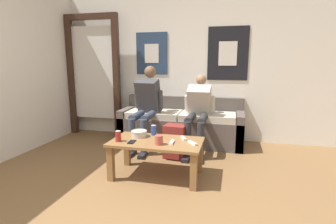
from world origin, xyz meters
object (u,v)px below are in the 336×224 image
(game_controller_near_left, at_px, (183,138))
(cell_phone, at_px, (132,142))
(ceramic_bowl, at_px, (139,133))
(game_controller_far_center, at_px, (192,143))
(backpack, at_px, (175,142))
(drink_can_red, at_px, (118,136))
(person_seated_teen, at_px, (198,110))
(drink_can_blue, at_px, (154,130))
(game_controller_near_right, at_px, (172,142))
(coffee_table, at_px, (157,147))
(couch, at_px, (181,126))
(person_seated_adult, at_px, (146,104))
(pillar_candle, at_px, (159,140))

(game_controller_near_left, distance_m, cell_phone, 0.61)
(ceramic_bowl, relative_size, game_controller_far_center, 1.52)
(backpack, xyz_separation_m, drink_can_red, (-0.49, -0.77, 0.27))
(person_seated_teen, distance_m, game_controller_near_left, 0.92)
(drink_can_red, bearing_deg, person_seated_teen, 56.99)
(backpack, distance_m, drink_can_blue, 0.53)
(game_controller_near_right, height_order, game_controller_far_center, same)
(cell_phone, bearing_deg, coffee_table, 26.52)
(person_seated_teen, bearing_deg, game_controller_near_right, -97.60)
(coffee_table, xyz_separation_m, drink_can_red, (-0.42, -0.13, 0.14))
(drink_can_blue, bearing_deg, game_controller_near_left, -12.74)
(coffee_table, xyz_separation_m, drink_can_blue, (-0.10, 0.22, 0.14))
(coffee_table, relative_size, drink_can_blue, 8.49)
(couch, relative_size, cell_phone, 14.50)
(couch, relative_size, backpack, 4.25)
(drink_can_blue, bearing_deg, cell_phone, -113.34)
(coffee_table, height_order, cell_phone, cell_phone)
(drink_can_red, xyz_separation_m, game_controller_near_right, (0.61, 0.08, -0.05))
(person_seated_adult, distance_m, ceramic_bowl, 0.97)
(game_controller_near_left, bearing_deg, coffee_table, -154.97)
(game_controller_far_center, height_order, cell_phone, game_controller_far_center)
(couch, relative_size, drink_can_blue, 16.14)
(pillar_candle, xyz_separation_m, drink_can_red, (-0.48, -0.00, 0.01))
(backpack, distance_m, drink_can_red, 0.96)
(game_controller_near_left, distance_m, game_controller_far_center, 0.21)
(backpack, distance_m, cell_phone, 0.87)
(game_controller_far_center, bearing_deg, backpack, 117.20)
(couch, xyz_separation_m, game_controller_far_center, (0.40, -1.40, 0.16))
(backpack, xyz_separation_m, pillar_candle, (-0.01, -0.77, 0.26))
(ceramic_bowl, xyz_separation_m, drink_can_blue, (0.15, 0.11, 0.02))
(pillar_candle, distance_m, drink_can_red, 0.48)
(backpack, bearing_deg, person_seated_adult, 144.93)
(pillar_candle, distance_m, game_controller_far_center, 0.37)
(backpack, relative_size, cell_phone, 3.41)
(person_seated_adult, height_order, game_controller_near_left, person_seated_adult)
(drink_can_red, relative_size, game_controller_near_right, 0.85)
(coffee_table, bearing_deg, backpack, 83.11)
(person_seated_teen, relative_size, game_controller_near_left, 7.89)
(coffee_table, bearing_deg, game_controller_near_left, 25.03)
(person_seated_teen, height_order, game_controller_near_right, person_seated_teen)
(person_seated_adult, relative_size, cell_phone, 9.17)
(cell_phone, bearing_deg, person_seated_adult, 100.52)
(game_controller_near_left, bearing_deg, cell_phone, -154.27)
(game_controller_near_left, height_order, game_controller_far_center, same)
(backpack, xyz_separation_m, drink_can_blue, (-0.18, -0.42, 0.27))
(pillar_candle, bearing_deg, game_controller_near_left, 49.75)
(backpack, relative_size, game_controller_near_left, 3.27)
(game_controller_near_left, bearing_deg, person_seated_teen, 86.75)
(ceramic_bowl, height_order, pillar_candle, pillar_candle)
(pillar_candle, bearing_deg, cell_phone, 179.60)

